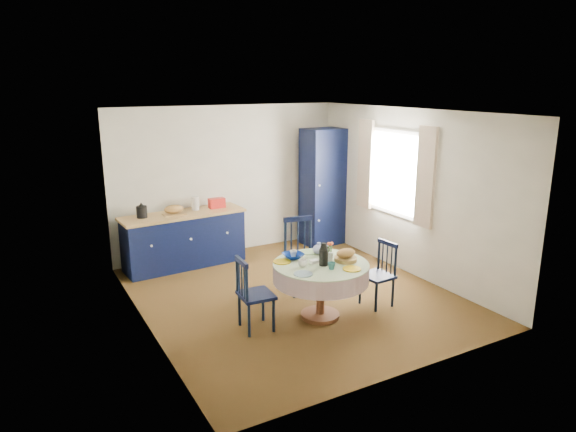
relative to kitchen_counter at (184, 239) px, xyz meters
name	(u,v)px	position (x,y,z in m)	size (l,w,h in m)	color
floor	(294,295)	(0.93, -1.90, -0.45)	(4.50, 4.50, 0.00)	black
ceiling	(294,112)	(0.93, -1.90, 2.05)	(4.50, 4.50, 0.00)	white
wall_back	(228,180)	(0.93, 0.35, 0.80)	(4.00, 0.02, 2.50)	beige
wall_left	(142,228)	(-1.07, -1.90, 0.80)	(0.02, 4.50, 2.50)	beige
wall_right	(409,193)	(2.93, -1.90, 0.80)	(0.02, 4.50, 2.50)	beige
window	(395,172)	(2.88, -1.60, 1.07)	(0.10, 1.74, 1.45)	white
kitchen_counter	(184,239)	(0.00, 0.00, 0.00)	(1.98, 0.73, 1.11)	black
pantry_cabinet	(323,187)	(2.59, -0.05, 0.59)	(0.76, 0.57, 2.08)	black
dining_table	(321,272)	(0.90, -2.64, 0.14)	(1.18, 1.18, 0.99)	#4F2916
chair_left	(253,294)	(0.02, -2.53, 0.01)	(0.41, 0.43, 0.90)	black
chair_far	(302,255)	(1.12, -1.78, 0.08)	(0.53, 0.51, 1.04)	black
chair_right	(379,274)	(1.76, -2.69, -0.02)	(0.39, 0.41, 0.86)	black
mug_a	(303,263)	(0.64, -2.62, 0.31)	(0.11, 0.11, 0.09)	silver
mug_b	(331,266)	(0.89, -2.87, 0.31)	(0.09, 0.09, 0.09)	#307374
mug_c	(326,251)	(1.13, -2.37, 0.31)	(0.12, 0.12, 0.09)	black
mug_d	(293,254)	(0.71, -2.26, 0.31)	(0.09, 0.09, 0.09)	silver
cobalt_bowl	(293,256)	(0.69, -2.31, 0.29)	(0.26, 0.26, 0.06)	navy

